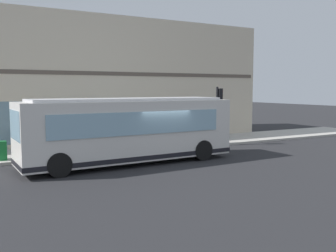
{
  "coord_description": "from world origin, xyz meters",
  "views": [
    {
      "loc": [
        -15.91,
        8.24,
        3.5
      ],
      "look_at": [
        2.56,
        -1.97,
        1.43
      ],
      "focal_mm": 40.61,
      "sensor_mm": 36.0,
      "label": 1
    }
  ],
  "objects_px": {
    "pedestrian_by_light_pole": "(33,135)",
    "pedestrian_walking_along_curb": "(80,135)",
    "city_bus_nearside": "(129,131)",
    "newspaper_vending_box": "(2,151)",
    "traffic_light_near_corner": "(219,104)",
    "fire_hydrant": "(197,134)",
    "pedestrian_near_hydrant": "(109,131)"
  },
  "relations": [
    {
      "from": "city_bus_nearside",
      "to": "traffic_light_near_corner",
      "type": "relative_size",
      "value": 2.92
    },
    {
      "from": "city_bus_nearside",
      "to": "newspaper_vending_box",
      "type": "relative_size",
      "value": 11.25
    },
    {
      "from": "pedestrian_near_hydrant",
      "to": "newspaper_vending_box",
      "type": "distance_m",
      "value": 5.75
    },
    {
      "from": "traffic_light_near_corner",
      "to": "pedestrian_walking_along_curb",
      "type": "relative_size",
      "value": 2.1
    },
    {
      "from": "fire_hydrant",
      "to": "pedestrian_walking_along_curb",
      "type": "relative_size",
      "value": 0.45
    },
    {
      "from": "traffic_light_near_corner",
      "to": "fire_hydrant",
      "type": "height_order",
      "value": "traffic_light_near_corner"
    },
    {
      "from": "pedestrian_near_hydrant",
      "to": "pedestrian_by_light_pole",
      "type": "distance_m",
      "value": 4.1
    },
    {
      "from": "pedestrian_near_hydrant",
      "to": "newspaper_vending_box",
      "type": "bearing_deg",
      "value": 98.76
    },
    {
      "from": "pedestrian_by_light_pole",
      "to": "city_bus_nearside",
      "type": "bearing_deg",
      "value": -135.56
    },
    {
      "from": "pedestrian_by_light_pole",
      "to": "newspaper_vending_box",
      "type": "distance_m",
      "value": 1.83
    },
    {
      "from": "city_bus_nearside",
      "to": "fire_hydrant",
      "type": "height_order",
      "value": "city_bus_nearside"
    },
    {
      "from": "traffic_light_near_corner",
      "to": "pedestrian_near_hydrant",
      "type": "distance_m",
      "value": 6.93
    },
    {
      "from": "pedestrian_walking_along_curb",
      "to": "traffic_light_near_corner",
      "type": "bearing_deg",
      "value": -93.85
    },
    {
      "from": "pedestrian_by_light_pole",
      "to": "newspaper_vending_box",
      "type": "bearing_deg",
      "value": 117.04
    },
    {
      "from": "pedestrian_walking_along_curb",
      "to": "newspaper_vending_box",
      "type": "distance_m",
      "value": 3.86
    },
    {
      "from": "traffic_light_near_corner",
      "to": "newspaper_vending_box",
      "type": "height_order",
      "value": "traffic_light_near_corner"
    },
    {
      "from": "fire_hydrant",
      "to": "newspaper_vending_box",
      "type": "distance_m",
      "value": 12.17
    },
    {
      "from": "city_bus_nearside",
      "to": "pedestrian_by_light_pole",
      "type": "relative_size",
      "value": 5.82
    },
    {
      "from": "fire_hydrant",
      "to": "city_bus_nearside",
      "type": "bearing_deg",
      "value": 123.73
    },
    {
      "from": "pedestrian_near_hydrant",
      "to": "pedestrian_by_light_pole",
      "type": "height_order",
      "value": "pedestrian_by_light_pole"
    },
    {
      "from": "newspaper_vending_box",
      "to": "pedestrian_near_hydrant",
      "type": "bearing_deg",
      "value": -81.24
    },
    {
      "from": "city_bus_nearside",
      "to": "newspaper_vending_box",
      "type": "distance_m",
      "value": 6.06
    },
    {
      "from": "fire_hydrant",
      "to": "pedestrian_near_hydrant",
      "type": "relative_size",
      "value": 0.43
    },
    {
      "from": "pedestrian_by_light_pole",
      "to": "pedestrian_walking_along_curb",
      "type": "xyz_separation_m",
      "value": [
        -0.52,
        -2.26,
        -0.06
      ]
    },
    {
      "from": "pedestrian_near_hydrant",
      "to": "newspaper_vending_box",
      "type": "relative_size",
      "value": 1.9
    },
    {
      "from": "pedestrian_near_hydrant",
      "to": "newspaper_vending_box",
      "type": "height_order",
      "value": "pedestrian_near_hydrant"
    },
    {
      "from": "city_bus_nearside",
      "to": "pedestrian_near_hydrant",
      "type": "height_order",
      "value": "city_bus_nearside"
    },
    {
      "from": "pedestrian_walking_along_curb",
      "to": "newspaper_vending_box",
      "type": "xyz_separation_m",
      "value": [
        -0.28,
        3.81,
        -0.49
      ]
    },
    {
      "from": "traffic_light_near_corner",
      "to": "pedestrian_near_hydrant",
      "type": "height_order",
      "value": "traffic_light_near_corner"
    },
    {
      "from": "fire_hydrant",
      "to": "newspaper_vending_box",
      "type": "xyz_separation_m",
      "value": [
        -1.63,
        12.06,
        0.09
      ]
    },
    {
      "from": "pedestrian_walking_along_curb",
      "to": "newspaper_vending_box",
      "type": "relative_size",
      "value": 1.83
    },
    {
      "from": "city_bus_nearside",
      "to": "traffic_light_near_corner",
      "type": "distance_m",
      "value": 7.66
    }
  ]
}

